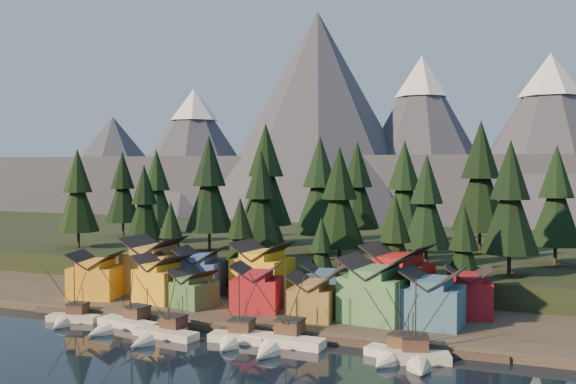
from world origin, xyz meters
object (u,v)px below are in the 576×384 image
at_px(house_front_1, 162,277).
at_px(house_back_1, 200,271).
at_px(boat_3, 235,328).
at_px(boat_4, 280,332).
at_px(house_front_0, 96,274).
at_px(boat_1, 121,316).
at_px(boat_6, 417,346).
at_px(house_back_0, 154,263).
at_px(boat_2, 160,326).
at_px(boat_5, 394,343).
at_px(boat_0, 70,311).

relative_size(house_front_1, house_back_1, 0.99).
bearing_deg(boat_3, boat_4, -0.92).
bearing_deg(house_front_0, house_front_1, -6.19).
distance_m(boat_3, house_front_1, 27.25).
distance_m(boat_1, boat_6, 47.37).
height_order(boat_3, house_back_0, house_back_0).
bearing_deg(boat_2, house_back_0, 132.72).
bearing_deg(boat_1, boat_5, 11.99).
relative_size(boat_1, boat_2, 1.04).
bearing_deg(boat_3, boat_2, -173.29).
relative_size(boat_3, house_front_1, 1.23).
height_order(boat_2, boat_5, boat_5).
bearing_deg(boat_0, boat_6, -12.08).
bearing_deg(boat_0, boat_4, -11.88).
bearing_deg(boat_6, boat_0, 161.83).
bearing_deg(house_back_0, boat_5, -22.57).
bearing_deg(boat_2, boat_1, 169.49).
distance_m(boat_3, house_back_0, 35.94).
bearing_deg(boat_3, boat_6, -4.24).
height_order(boat_2, house_back_0, house_back_0).
distance_m(boat_5, house_front_0, 60.49).
xyz_separation_m(boat_0, boat_1, (10.38, -0.09, 0.09)).
relative_size(house_front_0, house_back_0, 0.94).
bearing_deg(boat_1, house_back_0, 122.11).
bearing_deg(house_back_0, boat_6, -22.27).
bearing_deg(boat_2, boat_6, 10.49).
distance_m(boat_6, house_front_0, 63.77).
height_order(boat_0, boat_1, boat_1).
relative_size(house_front_0, house_front_1, 1.07).
bearing_deg(boat_6, boat_2, 165.95).
bearing_deg(house_back_1, boat_5, -35.97).
bearing_deg(house_back_0, boat_4, -31.76).
relative_size(boat_1, house_back_0, 1.16).
height_order(boat_0, house_back_0, house_back_0).
bearing_deg(boat_6, boat_1, 161.76).
xyz_separation_m(boat_5, boat_6, (3.18, -0.92, 0.21)).
relative_size(boat_2, boat_3, 1.03).
relative_size(boat_3, boat_5, 1.02).
bearing_deg(boat_0, boat_3, -12.74).
relative_size(boat_0, boat_3, 0.90).
bearing_deg(boat_5, boat_6, -3.01).
bearing_deg(house_front_0, boat_3, -34.35).
height_order(boat_2, house_front_0, boat_2).
bearing_deg(house_back_0, boat_0, -98.39).
xyz_separation_m(boat_2, house_front_1, (-10.94, 17.21, 3.89)).
xyz_separation_m(boat_0, boat_2, (19.59, -3.04, 0.04)).
distance_m(boat_1, boat_2, 9.67).
height_order(boat_0, house_back_1, house_back_1).
bearing_deg(boat_4, house_front_0, 165.25).
xyz_separation_m(boat_1, house_back_1, (2.61, 20.56, 4.23)).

